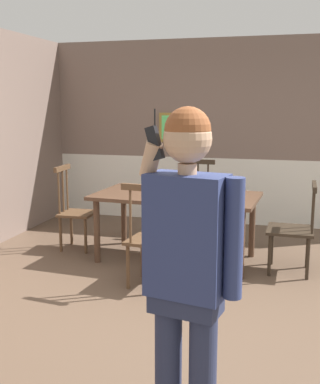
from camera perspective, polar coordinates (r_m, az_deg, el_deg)
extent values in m
plane|color=brown|center=(4.27, 2.01, -13.98)|extent=(7.15, 7.15, 0.00)
cube|color=#756056|center=(7.09, 8.24, 11.00)|extent=(5.43, 0.12, 1.72)
cube|color=silver|center=(7.21, 7.97, 0.22)|extent=(5.43, 0.14, 0.98)
cube|color=silver|center=(7.11, 8.04, 4.05)|extent=(5.43, 0.05, 0.06)
cube|color=olive|center=(7.18, 1.18, 7.77)|extent=(0.32, 0.03, 0.43)
cube|color=#60E475|center=(7.16, 1.15, 7.77)|extent=(0.24, 0.01, 0.35)
cube|color=#4C3323|center=(5.36, 1.95, -0.48)|extent=(1.88, 1.08, 0.04)
cylinder|color=#4C3323|center=(5.39, -7.59, -4.68)|extent=(0.07, 0.07, 0.73)
cylinder|color=#4C3323|center=(4.91, 9.74, -6.27)|extent=(0.07, 0.07, 0.73)
cylinder|color=#4C3323|center=(6.07, -4.37, -2.89)|extent=(0.07, 0.07, 0.73)
cylinder|color=#4C3323|center=(5.64, 11.01, -4.10)|extent=(0.07, 0.07, 0.73)
cube|color=#2D2319|center=(6.20, 4.18, -1.71)|extent=(0.45, 0.45, 0.03)
cube|color=#2D2319|center=(6.31, 4.60, 3.66)|extent=(0.45, 0.04, 0.06)
cylinder|color=#2D2319|center=(6.32, 5.77, 1.29)|extent=(0.02, 0.02, 0.58)
cylinder|color=#2D2319|center=(6.35, 4.57, 1.35)|extent=(0.02, 0.02, 0.58)
cylinder|color=#2D2319|center=(6.37, 3.37, 1.40)|extent=(0.02, 0.02, 0.58)
cylinder|color=#2D2319|center=(6.06, 5.51, -4.33)|extent=(0.04, 0.04, 0.44)
cylinder|color=#2D2319|center=(6.12, 2.17, -4.12)|extent=(0.04, 0.04, 0.44)
cylinder|color=#2D2319|center=(6.40, 6.05, -3.52)|extent=(0.04, 0.04, 0.44)
cylinder|color=#2D2319|center=(6.46, 2.88, -3.33)|extent=(0.04, 0.04, 0.44)
cube|color=#513823|center=(4.66, -1.08, -5.83)|extent=(0.47, 0.47, 0.03)
cube|color=#513823|center=(4.36, -2.09, 0.52)|extent=(0.43, 0.09, 0.06)
cylinder|color=#513823|center=(4.46, -3.58, -2.61)|extent=(0.02, 0.02, 0.57)
cylinder|color=#513823|center=(4.41, -2.06, -2.75)|extent=(0.02, 0.02, 0.57)
cylinder|color=#513823|center=(4.36, -0.51, -2.90)|extent=(0.02, 0.02, 0.57)
cylinder|color=#513823|center=(4.95, -2.15, -7.73)|extent=(0.04, 0.04, 0.44)
cylinder|color=#513823|center=(4.82, 1.62, -8.20)|extent=(0.04, 0.04, 0.44)
cylinder|color=#513823|center=(4.65, -3.87, -8.95)|extent=(0.04, 0.04, 0.44)
cylinder|color=#513823|center=(4.52, 0.12, -9.51)|extent=(0.04, 0.04, 0.44)
cube|color=#2D2319|center=(5.21, 15.37, -4.42)|extent=(0.49, 0.49, 0.03)
cube|color=#2D2319|center=(5.11, 18.06, 0.63)|extent=(0.05, 0.48, 0.06)
cylinder|color=#2D2319|center=(5.01, 17.96, -2.07)|extent=(0.02, 0.02, 0.49)
cylinder|color=#2D2319|center=(5.15, 17.93, -1.74)|extent=(0.02, 0.02, 0.49)
cylinder|color=#2D2319|center=(5.29, 17.90, -1.42)|extent=(0.02, 0.02, 0.49)
cylinder|color=#2D2319|center=(5.10, 13.03, -7.42)|extent=(0.04, 0.04, 0.45)
cylinder|color=#2D2319|center=(5.46, 13.30, -6.22)|extent=(0.04, 0.04, 0.45)
cylinder|color=#2D2319|center=(5.09, 17.33, -7.65)|extent=(0.04, 0.04, 0.45)
cylinder|color=#2D2319|center=(5.46, 17.30, -6.43)|extent=(0.04, 0.04, 0.45)
cube|color=#513823|center=(5.91, -9.87, -2.56)|extent=(0.42, 0.42, 0.03)
cube|color=#513823|center=(5.88, -11.67, 2.82)|extent=(0.06, 0.40, 0.06)
cylinder|color=#513823|center=(6.03, -11.11, 0.57)|extent=(0.02, 0.02, 0.57)
cylinder|color=#513823|center=(5.92, -11.58, 0.38)|extent=(0.02, 0.02, 0.57)
cylinder|color=#513823|center=(5.81, -12.07, 0.17)|extent=(0.02, 0.02, 0.57)
cylinder|color=#513823|center=(6.05, -7.80, -4.44)|extent=(0.04, 0.04, 0.43)
cylinder|color=#513823|center=(5.76, -8.93, -5.24)|extent=(0.04, 0.04, 0.43)
cylinder|color=#513823|center=(6.17, -10.61, -4.23)|extent=(0.04, 0.04, 0.43)
cylinder|color=#513823|center=(5.88, -11.85, -5.00)|extent=(0.04, 0.04, 0.43)
cylinder|color=#282E49|center=(2.56, 5.14, -21.34)|extent=(0.14, 0.14, 0.85)
cylinder|color=#282E49|center=(2.62, 1.00, -20.45)|extent=(0.14, 0.14, 0.85)
cube|color=#282E49|center=(2.41, 3.13, -12.87)|extent=(0.37, 0.25, 0.12)
cube|color=navy|center=(2.29, 3.21, -5.27)|extent=(0.41, 0.28, 0.60)
cylinder|color=navy|center=(2.21, 8.86, -5.57)|extent=(0.09, 0.09, 0.57)
cylinder|color=tan|center=(2.29, -1.10, 3.93)|extent=(0.16, 0.15, 0.19)
cylinder|color=tan|center=(2.23, 3.30, 2.81)|extent=(0.09, 0.09, 0.05)
sphere|color=tan|center=(2.21, 3.34, 6.40)|extent=(0.23, 0.23, 0.23)
sphere|color=brown|center=(2.21, 3.35, 7.44)|extent=(0.22, 0.22, 0.22)
cube|color=black|center=(2.25, -0.62, 5.90)|extent=(0.10, 0.05, 0.17)
cylinder|color=black|center=(2.24, -0.63, 8.96)|extent=(0.01, 0.01, 0.08)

